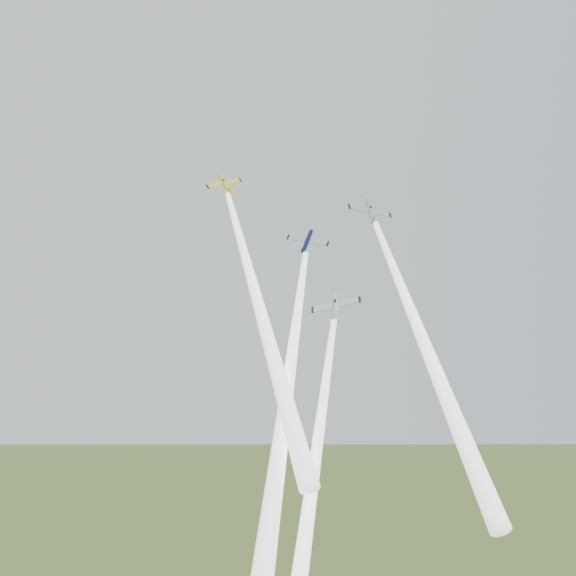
# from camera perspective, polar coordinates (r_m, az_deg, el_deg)

# --- Properties ---
(plane_yellow) EXTENTS (8.39, 5.79, 7.30)m
(plane_yellow) POSITION_cam_1_polar(r_m,az_deg,el_deg) (129.26, -5.00, 8.19)
(plane_yellow) COLOR yellow
(smoke_trail_yellow) EXTENTS (9.95, 39.42, 46.70)m
(smoke_trail_yellow) POSITION_cam_1_polar(r_m,az_deg,el_deg) (104.73, -2.17, -1.96)
(smoke_trail_yellow) COLOR white
(plane_navy) EXTENTS (9.26, 7.04, 7.48)m
(plane_navy) POSITION_cam_1_polar(r_m,az_deg,el_deg) (119.93, 1.52, 3.70)
(plane_navy) COLOR #0B1234
(smoke_trail_navy) EXTENTS (15.01, 37.84, 46.02)m
(smoke_trail_navy) POSITION_cam_1_polar(r_m,az_deg,el_deg) (97.09, -0.07, -8.18)
(smoke_trail_navy) COLOR white
(plane_silver_right) EXTENTS (8.39, 6.72, 7.86)m
(plane_silver_right) POSITION_cam_1_polar(r_m,az_deg,el_deg) (125.37, 6.55, 6.01)
(plane_silver_right) COLOR #A2AAB0
(smoke_trail_silver_right) EXTENTS (6.02, 38.45, 45.20)m
(smoke_trail_silver_right) POSITION_cam_1_polar(r_m,az_deg,el_deg) (103.26, 10.81, -4.52)
(smoke_trail_silver_right) COLOR white
(plane_silver_low) EXTENTS (8.56, 8.88, 8.22)m
(plane_silver_low) POSITION_cam_1_polar(r_m,az_deg,el_deg) (112.08, 3.80, -1.45)
(plane_silver_low) COLOR #B4B9C3
(smoke_trail_silver_low) EXTENTS (19.77, 43.56, 54.29)m
(smoke_trail_silver_low) POSITION_cam_1_polar(r_m,az_deg,el_deg) (89.14, 1.46, -18.35)
(smoke_trail_silver_low) COLOR white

